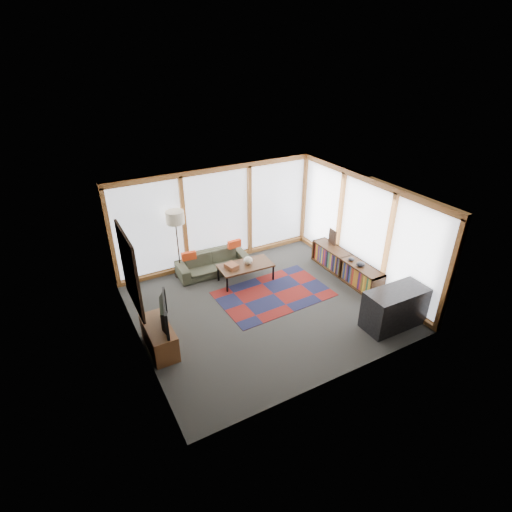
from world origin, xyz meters
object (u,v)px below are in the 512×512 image
television (161,314)px  bar_counter (395,308)px  sofa (213,263)px  floor_lamp (178,245)px  bookshelf (345,266)px  coffee_table (246,273)px  tv_console (159,337)px

television → bar_counter: (4.42, -1.59, -0.40)m
sofa → floor_lamp: bearing=165.8°
television → bookshelf: bearing=-70.3°
coffee_table → tv_console: size_ratio=1.21×
tv_console → coffee_table: bearing=28.7°
coffee_table → floor_lamp: bearing=143.4°
coffee_table → bar_counter: size_ratio=0.99×
coffee_table → television: (-2.53, -1.46, 0.60)m
coffee_table → bar_counter: bearing=-58.2°
sofa → television: (-1.99, -2.22, 0.55)m
floor_lamp → sofa: bearing=-16.7°
bookshelf → tv_console: (-4.90, -0.39, -0.01)m
bookshelf → tv_console: size_ratio=2.11×
coffee_table → bar_counter: bar_counter is taller
tv_console → bar_counter: size_ratio=0.82×
bookshelf → bar_counter: bar_counter is taller
bookshelf → television: bearing=-175.0°
sofa → bookshelf: bearing=-29.9°
sofa → television: television is taller
tv_console → bar_counter: bar_counter is taller
tv_console → bar_counter: bearing=-19.7°
sofa → bar_counter: size_ratio=1.40×
tv_console → sofa: bearing=46.6°
tv_console → bar_counter: 4.79m
sofa → bookshelf: bookshelf is taller
sofa → bar_counter: bar_counter is taller
sofa → coffee_table: size_ratio=1.40×
bar_counter → bookshelf: bearing=79.7°
coffee_table → television: television is taller
floor_lamp → coffee_table: bearing=-36.6°
bar_counter → television: bearing=161.2°
floor_lamp → bar_counter: bearing=-51.3°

